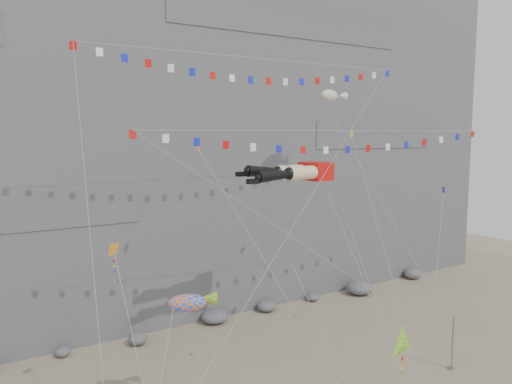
# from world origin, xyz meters

# --- Properties ---
(cliff) EXTENTS (80.00, 28.00, 50.00)m
(cliff) POSITION_xyz_m (0.00, 32.00, 25.00)
(cliff) COLOR slate
(cliff) RESTS_ON ground
(talus_boulders) EXTENTS (60.00, 3.00, 1.20)m
(talus_boulders) POSITION_xyz_m (0.00, 17.00, 0.60)
(talus_boulders) COLOR slate
(talus_boulders) RESTS_ON ground
(anchor_pole_right) EXTENTS (0.12, 0.12, 4.20)m
(anchor_pole_right) POSITION_xyz_m (11.31, -1.26, 2.10)
(anchor_pole_right) COLOR gray
(anchor_pole_right) RESTS_ON ground
(legs_kite) EXTENTS (7.86, 15.84, 21.26)m
(legs_kite) POSITION_xyz_m (1.18, 5.79, 15.31)
(legs_kite) COLOR #B8110B
(legs_kite) RESTS_ON ground
(flag_banner_upper) EXTENTS (28.88, 11.33, 30.40)m
(flag_banner_upper) POSITION_xyz_m (-0.35, 8.35, 23.91)
(flag_banner_upper) COLOR #B8110B
(flag_banner_upper) RESTS_ON ground
(flag_banner_lower) EXTENTS (31.67, 7.16, 21.74)m
(flag_banner_lower) POSITION_xyz_m (4.49, 4.79, 18.43)
(flag_banner_lower) COLOR #B8110B
(flag_banner_lower) RESTS_ON ground
(harlequin_kite) EXTENTS (1.62, 9.16, 13.99)m
(harlequin_kite) POSITION_xyz_m (-12.95, 4.74, 11.27)
(harlequin_kite) COLOR red
(harlequin_kite) RESTS_ON ground
(fish_windsock) EXTENTS (7.03, 6.77, 10.88)m
(fish_windsock) POSITION_xyz_m (-9.20, 2.56, 7.96)
(fish_windsock) COLOR orange
(fish_windsock) RESTS_ON ground
(delta_kite) EXTENTS (2.48, 3.47, 7.11)m
(delta_kite) POSITION_xyz_m (1.68, -4.78, 5.55)
(delta_kite) COLOR #E1B70B
(delta_kite) RESTS_ON ground
(blimp_windsock) EXTENTS (6.61, 13.96, 25.55)m
(blimp_windsock) POSITION_xyz_m (9.51, 11.71, 21.69)
(blimp_windsock) COLOR beige
(blimp_windsock) RESTS_ON ground
(small_kite_a) EXTENTS (4.19, 16.44, 23.56)m
(small_kite_a) POSITION_xyz_m (-5.00, 8.85, 16.63)
(small_kite_a) COLOR orange
(small_kite_a) RESTS_ON ground
(small_kite_b) EXTENTS (4.31, 12.42, 17.22)m
(small_kite_b) POSITION_xyz_m (6.62, 6.31, 11.88)
(small_kite_b) COLOR purple
(small_kite_b) RESTS_ON ground
(small_kite_c) EXTENTS (1.04, 9.85, 13.33)m
(small_kite_c) POSITION_xyz_m (-1.59, 2.23, 9.45)
(small_kite_c) COLOR #1E9D18
(small_kite_c) RESTS_ON ground
(small_kite_d) EXTENTS (5.20, 13.68, 22.74)m
(small_kite_d) POSITION_xyz_m (7.63, 6.45, 17.78)
(small_kite_d) COLOR yellow
(small_kite_d) RESTS_ON ground
(small_kite_e) EXTENTS (9.44, 6.64, 17.41)m
(small_kite_e) POSITION_xyz_m (12.23, 0.90, 13.44)
(small_kite_e) COLOR #141EB5
(small_kite_e) RESTS_ON ground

